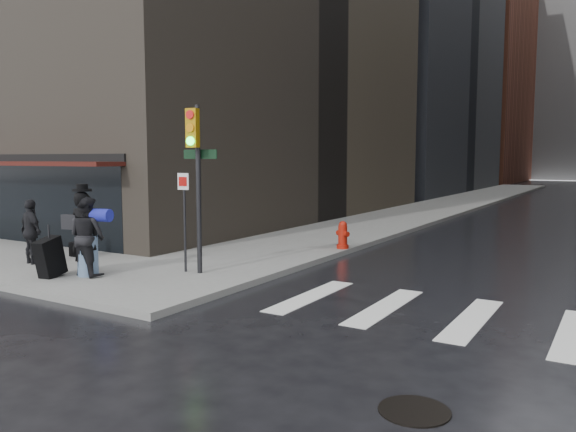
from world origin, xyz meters
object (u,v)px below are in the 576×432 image
object	(u,v)px
man_overcoat	(77,237)
man_greycoat	(31,232)
fire_hydrant	(343,236)
traffic_light	(195,166)
man_jeans	(87,236)

from	to	relation	value
man_overcoat	man_greycoat	xyz separation A→B (m)	(-2.22, 0.38, -0.07)
man_overcoat	fire_hydrant	size ratio (longest dim) A/B	2.59
fire_hydrant	traffic_light	bearing A→B (deg)	-104.70
man_overcoat	traffic_light	distance (m)	3.10
man_jeans	fire_hydrant	distance (m)	7.27
man_overcoat	fire_hydrant	bearing A→B (deg)	-127.00
man_overcoat	fire_hydrant	distance (m)	7.48
man_jeans	traffic_light	bearing A→B (deg)	-144.19
man_greycoat	fire_hydrant	xyz separation A→B (m)	(5.66, 6.24, -0.45)
man_jeans	fire_hydrant	xyz separation A→B (m)	(3.28, 6.47, -0.54)
man_overcoat	man_jeans	xyz separation A→B (m)	(0.17, 0.15, 0.02)
man_overcoat	man_greycoat	size ratio (longest dim) A/B	1.30
fire_hydrant	man_overcoat	bearing A→B (deg)	-117.48
man_jeans	fire_hydrant	size ratio (longest dim) A/B	2.21
man_overcoat	traffic_light	size ratio (longest dim) A/B	0.55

